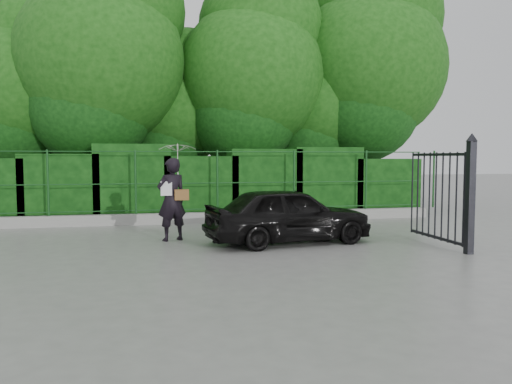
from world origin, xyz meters
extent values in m
plane|color=gray|center=(0.00, 0.00, 0.00)|extent=(80.00, 80.00, 0.00)
cube|color=#9E9E99|center=(0.00, 4.50, 0.15)|extent=(14.00, 0.25, 0.30)
cylinder|color=#17451A|center=(-4.20, 4.50, 1.20)|extent=(0.06, 0.06, 1.80)
cylinder|color=#17451A|center=(-1.90, 4.50, 1.20)|extent=(0.06, 0.06, 1.80)
cylinder|color=#17451A|center=(0.40, 4.50, 1.20)|extent=(0.06, 0.06, 1.80)
cylinder|color=#17451A|center=(2.70, 4.50, 1.20)|extent=(0.06, 0.06, 1.80)
cylinder|color=#17451A|center=(5.00, 4.50, 1.20)|extent=(0.06, 0.06, 1.80)
cylinder|color=#17451A|center=(7.30, 4.50, 1.20)|extent=(0.06, 0.06, 1.80)
cylinder|color=#17451A|center=(0.00, 4.50, 0.40)|extent=(13.60, 0.03, 0.03)
cylinder|color=#17451A|center=(0.00, 4.50, 1.15)|extent=(13.60, 0.03, 0.03)
cylinder|color=#17451A|center=(0.00, 4.50, 2.05)|extent=(13.60, 0.03, 0.03)
cube|color=black|center=(-4.00, 5.50, 0.99)|extent=(2.20, 1.20, 1.99)
cube|color=black|center=(-2.00, 5.50, 1.14)|extent=(2.20, 1.20, 2.28)
cube|color=black|center=(0.00, 5.50, 0.97)|extent=(2.20, 1.20, 1.93)
cube|color=black|center=(2.00, 5.50, 1.07)|extent=(2.20, 1.20, 2.15)
cube|color=black|center=(4.00, 5.50, 1.10)|extent=(2.20, 1.20, 2.21)
cube|color=black|center=(6.00, 5.50, 0.92)|extent=(2.20, 1.20, 1.84)
cylinder|color=black|center=(-5.50, 8.00, 1.88)|extent=(0.36, 0.36, 3.75)
sphere|color=#14470F|center=(-5.50, 8.00, 4.12)|extent=(4.50, 4.50, 4.50)
cylinder|color=black|center=(-3.00, 7.20, 2.25)|extent=(0.36, 0.36, 4.50)
sphere|color=#14470F|center=(-3.00, 7.20, 4.95)|extent=(5.40, 5.40, 5.40)
cylinder|color=black|center=(-0.50, 8.50, 1.62)|extent=(0.36, 0.36, 3.25)
sphere|color=#14470F|center=(-0.50, 8.50, 3.58)|extent=(3.90, 3.90, 3.90)
cylinder|color=black|center=(2.00, 7.50, 2.12)|extent=(0.36, 0.36, 4.25)
sphere|color=#14470F|center=(2.00, 7.50, 4.68)|extent=(5.10, 5.10, 5.10)
cylinder|color=black|center=(4.50, 8.20, 1.75)|extent=(0.36, 0.36, 3.50)
sphere|color=#14470F|center=(4.50, 8.20, 3.85)|extent=(4.20, 4.20, 4.20)
cylinder|color=black|center=(6.50, 7.80, 2.38)|extent=(0.36, 0.36, 4.75)
sphere|color=#14470F|center=(6.50, 7.80, 5.23)|extent=(5.70, 5.70, 5.70)
cube|color=black|center=(4.60, -1.20, 1.10)|extent=(0.14, 0.14, 2.20)
cone|color=black|center=(4.60, -1.20, 2.28)|extent=(0.22, 0.22, 0.16)
cube|color=black|center=(4.60, -0.05, 0.15)|extent=(0.05, 2.00, 0.06)
cube|color=black|center=(4.60, -0.05, 1.95)|extent=(0.05, 2.00, 0.06)
cylinder|color=black|center=(4.60, -1.00, 1.05)|extent=(0.04, 0.04, 1.90)
cylinder|color=black|center=(4.60, -0.75, 1.05)|extent=(0.04, 0.04, 1.90)
cylinder|color=black|center=(4.60, -0.50, 1.05)|extent=(0.04, 0.04, 1.90)
cylinder|color=black|center=(4.60, -0.25, 1.05)|extent=(0.04, 0.04, 1.90)
cylinder|color=black|center=(4.60, 0.00, 1.05)|extent=(0.04, 0.04, 1.90)
cylinder|color=black|center=(4.60, 0.25, 1.05)|extent=(0.04, 0.04, 1.90)
cylinder|color=black|center=(4.60, 0.50, 1.05)|extent=(0.04, 0.04, 1.90)
cylinder|color=black|center=(4.60, 0.75, 1.05)|extent=(0.04, 0.04, 1.90)
cylinder|color=black|center=(4.60, 1.00, 1.05)|extent=(0.04, 0.04, 1.90)
imported|color=black|center=(-1.02, 1.59, 0.94)|extent=(0.80, 0.67, 1.88)
imported|color=white|center=(-0.87, 1.64, 1.82)|extent=(0.86, 0.88, 0.79)
cube|color=brown|center=(-0.80, 1.51, 1.05)|extent=(0.32, 0.15, 0.24)
cube|color=white|center=(-1.14, 1.47, 1.20)|extent=(0.25, 0.02, 0.32)
imported|color=black|center=(1.48, 0.74, 0.63)|extent=(3.87, 2.07, 1.25)
camera|label=1|loc=(-1.46, -9.79, 1.89)|focal=35.00mm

